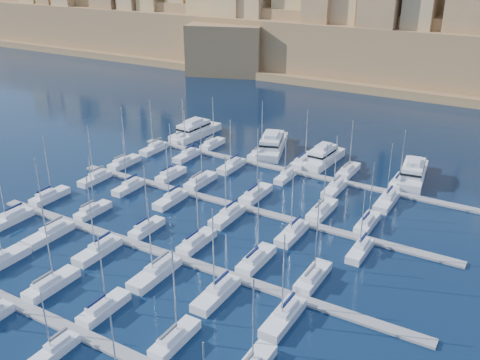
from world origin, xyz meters
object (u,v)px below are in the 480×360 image
Objects in this scene: motor_yacht_a at (195,130)px; motor_yacht_d at (413,173)px; sailboat_2 at (51,284)px; motor_yacht_b at (272,144)px; motor_yacht_c at (323,157)px; sailboat_4 at (175,339)px.

motor_yacht_d is (59.21, -0.11, 0.00)m from motor_yacht_a.
sailboat_2 reaches higher than motor_yacht_b.
motor_yacht_d is at bearing 2.46° from motor_yacht_c.
sailboat_2 is 0.75× the size of motor_yacht_b.
motor_yacht_d is (35.78, -0.94, 0.00)m from motor_yacht_b.
motor_yacht_a is at bearing 179.89° from motor_yacht_d.
motor_yacht_c is 21.04m from motor_yacht_d.
motor_yacht_b is 14.88m from motor_yacht_c.
sailboat_2 reaches higher than motor_yacht_d.
motor_yacht_b and motor_yacht_c have the same top height.
sailboat_4 is 0.93× the size of motor_yacht_c.
motor_yacht_b is (1.12, 71.06, 0.98)m from sailboat_2.
motor_yacht_b is (23.43, 0.83, -0.00)m from motor_yacht_a.
motor_yacht_a and motor_yacht_b have the same top height.
motor_yacht_c is at bearing 77.08° from sailboat_2.
motor_yacht_a is 23.45m from motor_yacht_b.
motor_yacht_c is at bearing -7.11° from motor_yacht_b.
sailboat_4 reaches higher than motor_yacht_c.
motor_yacht_c is at bearing -1.52° from motor_yacht_a.
motor_yacht_b is 1.13× the size of motor_yacht_d.
sailboat_2 is at bearing 179.04° from sailboat_4.
motor_yacht_b is 35.79m from motor_yacht_d.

